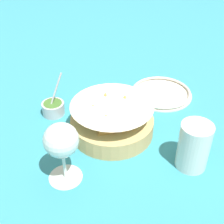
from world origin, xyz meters
TOP-DOWN VIEW (x-y plane):
  - ground_plane at (0.00, 0.00)m, footprint 4.00×4.00m
  - food_basket at (-0.03, -0.02)m, footprint 0.22×0.22m
  - sauce_cup at (-0.10, 0.16)m, footprint 0.07×0.06m
  - wine_glass at (-0.21, -0.06)m, footprint 0.08×0.08m
  - beer_mug at (0.03, -0.23)m, footprint 0.12×0.07m
  - side_plate at (0.21, 0.01)m, footprint 0.19×0.19m

SIDE VIEW (x-z plane):
  - ground_plane at x=0.00m, z-range 0.00..0.00m
  - side_plate at x=0.21m, z-range 0.00..0.01m
  - sauce_cup at x=-0.10m, z-range -0.04..0.08m
  - food_basket at x=-0.03m, z-range -0.01..0.09m
  - beer_mug at x=0.03m, z-range 0.00..0.11m
  - wine_glass at x=-0.21m, z-range 0.03..0.18m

